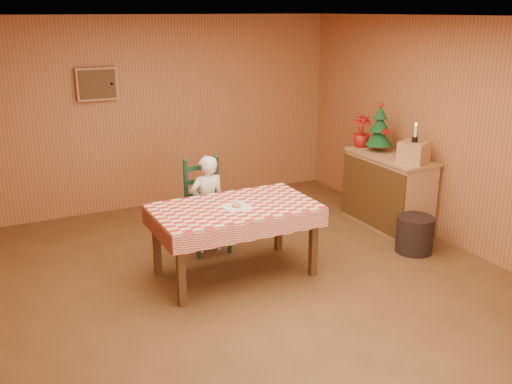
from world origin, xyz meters
TOP-DOWN VIEW (x-y plane):
  - ground at (0.00, 0.00)m, footprint 6.00×6.00m
  - cabin_walls at (-0.00, 0.53)m, footprint 5.10×6.05m
  - dining_table at (-0.14, 0.40)m, footprint 1.66×0.96m
  - ladder_chair at (-0.14, 1.18)m, footprint 0.44×0.40m
  - seated_child at (-0.14, 1.13)m, footprint 0.41×0.27m
  - napkin at (-0.14, 0.35)m, footprint 0.29×0.29m
  - donut at (-0.14, 0.35)m, footprint 0.11×0.11m
  - shelf_unit at (2.19, 0.83)m, footprint 0.54×1.24m
  - crate at (2.20, 0.43)m, footprint 0.40×0.40m
  - christmas_tree at (2.20, 1.08)m, footprint 0.34×0.34m
  - flower_arrangement at (2.15, 1.38)m, footprint 0.28×0.28m
  - candle_set at (2.20, 0.43)m, footprint 0.07×0.07m
  - storage_bin at (1.94, 0.02)m, footprint 0.46×0.46m

SIDE VIEW (x-z plane):
  - ground at x=0.00m, z-range 0.00..0.00m
  - storage_bin at x=1.94m, z-range 0.00..0.42m
  - shelf_unit at x=2.19m, z-range 0.00..0.93m
  - ladder_chair at x=-0.14m, z-range -0.04..1.04m
  - seated_child at x=-0.14m, z-range 0.00..1.12m
  - dining_table at x=-0.14m, z-range 0.30..1.07m
  - napkin at x=-0.14m, z-range 0.77..0.77m
  - donut at x=-0.14m, z-range 0.77..0.80m
  - crate at x=2.20m, z-range 0.93..1.18m
  - flower_arrangement at x=2.15m, z-range 0.93..1.34m
  - christmas_tree at x=2.20m, z-range 0.90..1.52m
  - candle_set at x=2.20m, z-range 1.13..1.36m
  - cabin_walls at x=0.00m, z-range 0.50..3.15m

